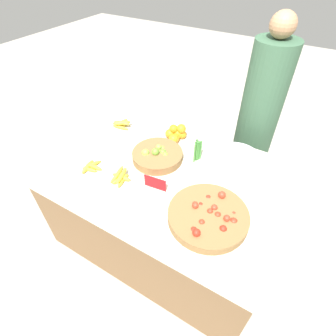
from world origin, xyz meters
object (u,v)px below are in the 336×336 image
(tomato_basket, at_px, (209,216))
(vendor_person, at_px, (257,124))
(lime_bowl, at_px, (158,155))
(metal_bowl, at_px, (236,160))
(price_sign, at_px, (155,183))

(tomato_basket, relative_size, vendor_person, 0.29)
(tomato_basket, xyz_separation_m, vendor_person, (-0.05, 1.13, -0.01))
(lime_bowl, height_order, vendor_person, vendor_person)
(lime_bowl, relative_size, tomato_basket, 0.78)
(lime_bowl, distance_m, metal_bowl, 0.57)
(lime_bowl, xyz_separation_m, vendor_person, (0.50, 0.81, -0.01))
(lime_bowl, bearing_deg, tomato_basket, -29.94)
(price_sign, distance_m, vendor_person, 1.13)
(lime_bowl, height_order, price_sign, lime_bowl)
(tomato_basket, height_order, price_sign, same)
(metal_bowl, bearing_deg, tomato_basket, -86.53)
(tomato_basket, relative_size, price_sign, 3.09)
(metal_bowl, relative_size, price_sign, 2.33)
(metal_bowl, bearing_deg, lime_bowl, -154.71)
(lime_bowl, distance_m, price_sign, 0.30)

